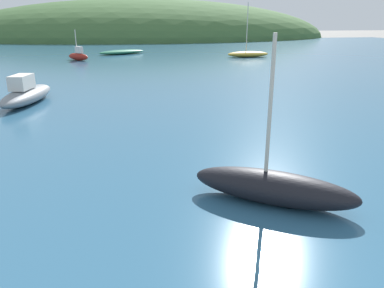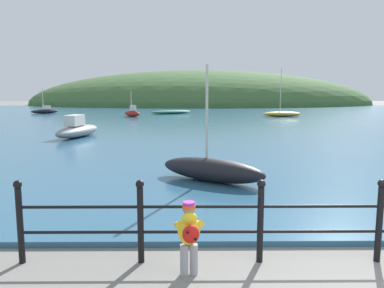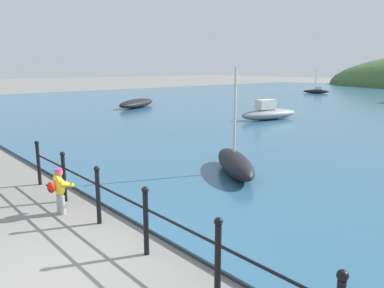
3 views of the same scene
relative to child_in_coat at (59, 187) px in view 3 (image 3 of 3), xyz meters
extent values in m
plane|color=slate|center=(2.32, -1.10, -0.61)|extent=(200.00, 200.00, 0.00)
cylinder|color=black|center=(-2.39, 0.40, -0.06)|extent=(0.09, 0.09, 1.10)
sphere|color=black|center=(-2.39, 0.40, 0.54)|extent=(0.12, 0.12, 0.12)
cylinder|color=black|center=(-0.69, 0.40, -0.06)|extent=(0.09, 0.09, 1.10)
sphere|color=black|center=(-0.69, 0.40, 0.54)|extent=(0.12, 0.12, 0.12)
cylinder|color=black|center=(1.01, 0.40, -0.06)|extent=(0.09, 0.09, 1.10)
sphere|color=black|center=(1.01, 0.40, 0.54)|extent=(0.12, 0.12, 0.12)
cylinder|color=black|center=(2.71, 0.40, -0.06)|extent=(0.09, 0.09, 1.10)
sphere|color=black|center=(2.71, 0.40, 0.54)|extent=(0.12, 0.12, 0.12)
cylinder|color=black|center=(4.41, 0.40, -0.06)|extent=(0.09, 0.09, 1.10)
sphere|color=black|center=(4.41, 0.40, 0.54)|extent=(0.12, 0.12, 0.12)
sphere|color=black|center=(6.11, 0.40, 0.54)|extent=(0.12, 0.12, 0.12)
cylinder|color=black|center=(2.71, 0.40, 0.21)|extent=(10.20, 0.04, 0.04)
cylinder|color=black|center=(2.71, 0.40, -0.16)|extent=(10.20, 0.04, 0.04)
cylinder|color=#99999E|center=(-0.07, 0.01, -0.40)|extent=(0.11, 0.11, 0.42)
cylinder|color=#99999E|center=(0.06, 0.03, -0.40)|extent=(0.11, 0.11, 0.42)
ellipsoid|color=yellow|center=(0.00, 0.02, 0.01)|extent=(0.33, 0.26, 0.40)
ellipsoid|color=yellow|center=(0.00, -0.04, 0.19)|extent=(0.21, 0.14, 0.18)
cylinder|color=yellow|center=(-0.15, 0.09, 0.06)|extent=(0.13, 0.32, 0.19)
cylinder|color=yellow|center=(0.14, 0.13, 0.06)|extent=(0.13, 0.32, 0.19)
sphere|color=#A37556|center=(0.00, 0.02, 0.31)|extent=(0.17, 0.17, 0.17)
cylinder|color=#E5511E|center=(0.00, 0.02, 0.34)|extent=(0.17, 0.17, 0.04)
cylinder|color=#B233AD|center=(0.00, 0.02, 0.38)|extent=(0.16, 0.16, 0.04)
ellipsoid|color=red|center=(0.02, -0.17, 0.03)|extent=(0.23, 0.16, 0.24)
sphere|color=black|center=(-0.02, -0.24, 0.09)|extent=(0.04, 0.04, 0.04)
sphere|color=black|center=(0.08, -0.23, -0.01)|extent=(0.04, 0.04, 0.04)
ellipsoid|color=gray|center=(-5.78, 14.77, -0.20)|extent=(1.89, 4.06, 0.61)
cube|color=silver|center=(-5.84, 14.48, 0.38)|extent=(0.82, 1.20, 0.55)
ellipsoid|color=black|center=(0.60, 4.90, -0.20)|extent=(2.94, 2.33, 0.61)
cylinder|color=beige|center=(0.47, 4.98, 1.31)|extent=(0.07, 0.07, 2.42)
ellipsoid|color=black|center=(-16.45, 12.55, -0.19)|extent=(3.61, 4.79, 0.63)
ellipsoid|color=black|center=(-15.72, 36.43, -0.29)|extent=(2.94, 2.21, 0.44)
cube|color=silver|center=(-15.53, 36.54, 0.14)|extent=(0.95, 0.84, 0.40)
cylinder|color=beige|center=(-15.84, 36.36, 1.08)|extent=(0.07, 0.07, 2.28)
camera|label=1|loc=(-2.01, -0.96, 2.74)|focal=35.00mm
camera|label=2|loc=(-0.01, -4.69, 1.81)|focal=35.00mm
camera|label=3|loc=(7.63, -2.86, 2.52)|focal=35.00mm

